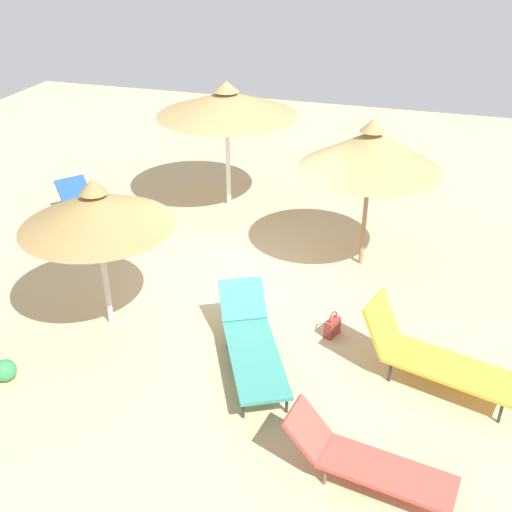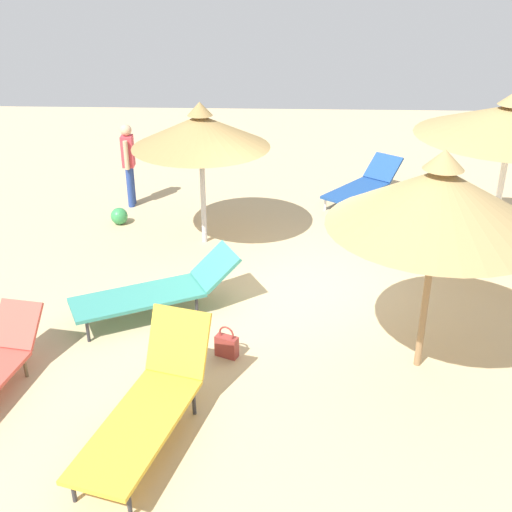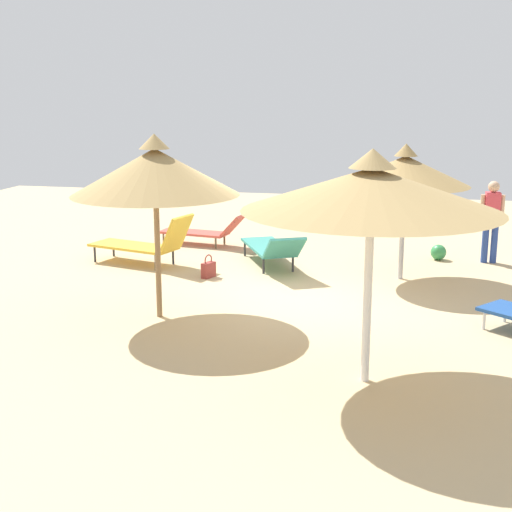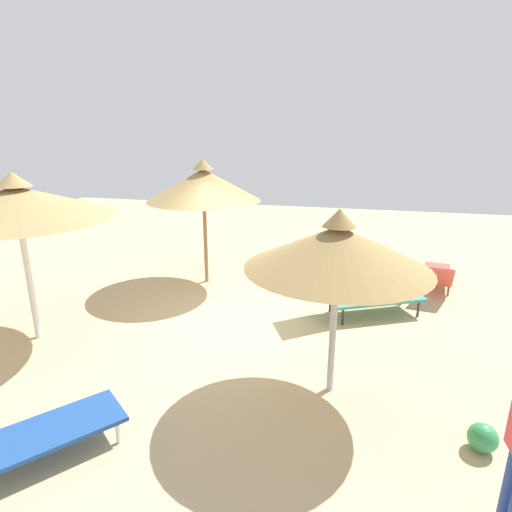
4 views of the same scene
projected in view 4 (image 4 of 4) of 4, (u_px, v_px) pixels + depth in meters
The scene contains 10 objects.
ground at pixel (245, 322), 7.63m from camera, with size 24.00×24.00×0.10m, color tan.
parasol_umbrella_far_right at pixel (338, 247), 4.99m from camera, with size 2.29×2.29×2.46m.
parasol_umbrella_far_left at pixel (203, 185), 8.91m from camera, with size 2.48×2.48×2.76m.
parasol_umbrella_near_right at pixel (16, 202), 6.31m from camera, with size 2.95×2.95×2.74m.
lounge_chair_center at pixel (345, 255), 10.02m from camera, with size 1.24×2.23×1.06m.
lounge_chair_back at pixel (360, 296), 7.66m from camera, with size 2.39×1.66×0.80m.
lounge_chair_near_left at pixel (14, 439), 4.16m from camera, with size 1.79×2.01×0.75m.
lounge_chair_edge at pixel (438, 274), 9.03m from camera, with size 0.86×2.02×0.75m.
handbag at pixel (310, 285), 8.88m from camera, with size 0.31×0.23×0.44m.
beach_ball at pixel (483, 438), 4.46m from camera, with size 0.32×0.32×0.32m, color #338C4C.
Camera 4 is at (1.85, -6.70, 3.33)m, focal length 29.07 mm.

